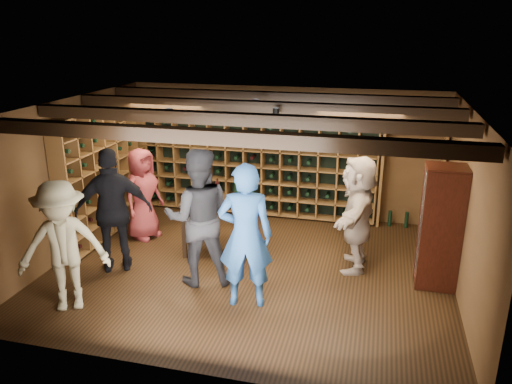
% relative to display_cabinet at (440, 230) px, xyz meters
% --- Properties ---
extents(ground, '(6.00, 6.00, 0.00)m').
position_rel_display_cabinet_xyz_m(ground, '(-2.71, -0.20, -0.86)').
color(ground, black).
rests_on(ground, ground).
extents(room_shell, '(6.00, 6.00, 6.00)m').
position_rel_display_cabinet_xyz_m(room_shell, '(-2.71, -0.15, 1.56)').
color(room_shell, '#55381D').
rests_on(room_shell, ground).
extents(wine_rack_back, '(4.65, 0.30, 2.20)m').
position_rel_display_cabinet_xyz_m(wine_rack_back, '(-3.24, 2.13, 0.29)').
color(wine_rack_back, brown).
rests_on(wine_rack_back, ground).
extents(wine_rack_left, '(0.30, 2.65, 2.20)m').
position_rel_display_cabinet_xyz_m(wine_rack_left, '(-5.54, 0.62, 0.29)').
color(wine_rack_left, brown).
rests_on(wine_rack_left, ground).
extents(crate_shelf, '(1.20, 0.32, 2.07)m').
position_rel_display_cabinet_xyz_m(crate_shelf, '(-0.31, 2.12, 0.71)').
color(crate_shelf, brown).
rests_on(crate_shelf, ground).
extents(display_cabinet, '(0.55, 0.50, 1.75)m').
position_rel_display_cabinet_xyz_m(display_cabinet, '(0.00, 0.00, 0.00)').
color(display_cabinet, black).
rests_on(display_cabinet, ground).
extents(man_blue_shirt, '(0.80, 0.61, 1.97)m').
position_rel_display_cabinet_xyz_m(man_blue_shirt, '(-2.51, -1.17, 0.13)').
color(man_blue_shirt, navy).
rests_on(man_blue_shirt, ground).
extents(man_grey_suit, '(1.17, 1.03, 2.00)m').
position_rel_display_cabinet_xyz_m(man_grey_suit, '(-3.32, -0.73, 0.14)').
color(man_grey_suit, black).
rests_on(man_grey_suit, ground).
extents(guest_red_floral, '(0.73, 0.91, 1.61)m').
position_rel_display_cabinet_xyz_m(guest_red_floral, '(-4.83, 0.54, -0.05)').
color(guest_red_floral, maroon).
rests_on(guest_red_floral, ground).
extents(guest_woman_black, '(1.21, 0.91, 1.91)m').
position_rel_display_cabinet_xyz_m(guest_woman_black, '(-4.68, -0.69, 0.10)').
color(guest_woman_black, black).
rests_on(guest_woman_black, ground).
extents(guest_khaki, '(1.31, 1.10, 1.77)m').
position_rel_display_cabinet_xyz_m(guest_khaki, '(-4.76, -1.84, 0.03)').
color(guest_khaki, gray).
rests_on(guest_khaki, ground).
extents(guest_beige, '(0.57, 1.67, 1.79)m').
position_rel_display_cabinet_xyz_m(guest_beige, '(-1.16, 0.27, 0.04)').
color(guest_beige, gray).
rests_on(guest_beige, ground).
extents(tasting_table, '(1.30, 0.80, 1.20)m').
position_rel_display_cabinet_xyz_m(tasting_table, '(-3.33, 0.27, -0.05)').
color(tasting_table, black).
rests_on(tasting_table, ground).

